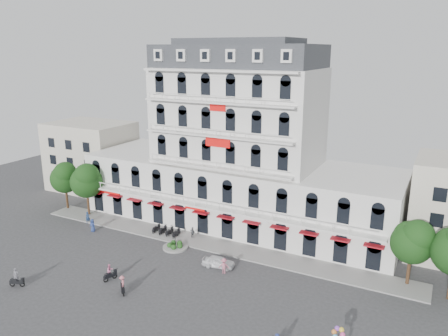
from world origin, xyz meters
TOP-DOWN VIEW (x-y plane):
  - ground at (0.00, 0.00)m, footprint 120.00×120.00m
  - sidewalk at (0.00, 9.00)m, footprint 53.00×4.00m
  - main_building at (0.00, 18.00)m, footprint 45.00×15.00m
  - flank_building_west at (-30.00, 20.00)m, footprint 14.00×10.00m
  - traffic_island at (-3.00, 6.00)m, footprint 3.20×3.20m
  - parked_scooter_row at (-6.35, 8.80)m, footprint 4.40×1.80m
  - tree_west_outer at (-25.95, 9.98)m, footprint 4.50×4.48m
  - tree_west_inner at (-20.95, 9.48)m, footprint 4.76×4.76m
  - tree_east_inner at (24.05, 9.98)m, footprint 4.40×4.37m
  - parked_car at (4.19, 4.16)m, footprint 3.99×2.16m
  - rider_west at (-12.74, -9.55)m, footprint 1.60×0.94m
  - rider_southwest at (-4.85, -3.95)m, footprint 0.79×1.66m
  - rider_center at (-1.90, -5.38)m, footprint 1.29×1.32m
  - pedestrian_left at (-16.07, 5.13)m, footprint 0.88×0.58m
  - pedestrian_mid at (-2.56, 9.50)m, footprint 1.01×0.58m
  - pedestrian_right at (5.45, 3.14)m, footprint 1.34×1.04m
  - pedestrian_far at (-18.86, 7.09)m, footprint 0.67×0.74m

SIDE VIEW (x-z plane):
  - ground at x=0.00m, z-range 0.00..0.00m
  - parked_scooter_row at x=-6.35m, z-range -0.55..0.55m
  - sidewalk at x=0.00m, z-range 0.00..0.16m
  - traffic_island at x=-3.00m, z-range -0.54..1.06m
  - parked_car at x=4.19m, z-range 0.00..1.29m
  - pedestrian_mid at x=-2.56m, z-range 0.00..1.63m
  - pedestrian_far at x=-18.86m, z-range 0.00..1.70m
  - pedestrian_left at x=-16.07m, z-range 0.00..1.81m
  - pedestrian_right at x=5.45m, z-range 0.00..1.82m
  - rider_southwest at x=-4.85m, z-range -0.01..1.92m
  - rider_west at x=-12.74m, z-range -0.11..2.04m
  - rider_center at x=-1.90m, z-range 0.03..2.01m
  - tree_east_inner at x=24.05m, z-range 1.43..9.00m
  - tree_west_outer at x=-25.95m, z-range 1.47..9.23m
  - tree_west_inner at x=-20.95m, z-range 1.56..9.81m
  - flank_building_west at x=-30.00m, z-range 0.00..12.00m
  - main_building at x=0.00m, z-range -2.94..22.86m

